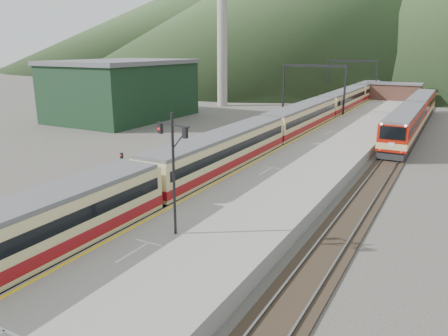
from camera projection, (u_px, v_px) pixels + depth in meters
The scene contains 17 objects.
track_main at pixel (296, 138), 51.63m from camera, with size 2.60×200.00×0.23m.
track_far at pixel (257, 134), 53.93m from camera, with size 2.60×200.00×0.23m.
track_second at pixel (399, 148), 46.34m from camera, with size 2.60×200.00×0.23m.
platform at pixel (339, 142), 47.25m from camera, with size 8.00×100.00×1.00m, color gray.
gantry_near at pixel (313, 81), 64.16m from camera, with size 9.55×0.25×8.00m.
gantry_far at pixel (352, 73), 85.32m from camera, with size 9.55×0.25×8.00m.
warehouse at pixel (123, 89), 65.06m from camera, with size 14.50×20.50×8.60m.
smokestack at pixel (222, 20), 76.36m from camera, with size 1.80×1.80×30.00m, color #9E998E.
station_shed at pixel (395, 91), 80.55m from camera, with size 9.40×4.40×3.10m.
hill_a at pixel (328, 0), 188.96m from camera, with size 180.00×180.00×60.00m, color #2B4724.
hill_d at pixel (222, 18), 268.74m from camera, with size 200.00×200.00×55.00m, color #2B4724.
main_train at pixel (302, 119), 52.76m from camera, with size 2.91×99.90×3.55m.
second_train at pixel (414, 116), 56.11m from camera, with size 2.74×37.32×3.34m.
signal_mast at pixel (173, 162), 21.89m from camera, with size 2.16×0.62×6.38m.
short_signal_a at pixel (54, 210), 24.89m from camera, with size 0.25×0.20×2.27m.
short_signal_b at pixel (248, 132), 47.83m from camera, with size 0.26×0.21×2.27m.
short_signal_c at pixel (122, 163), 35.12m from camera, with size 0.25×0.20×2.27m.
Camera 1 is at (16.71, -8.62, 10.48)m, focal length 35.00 mm.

